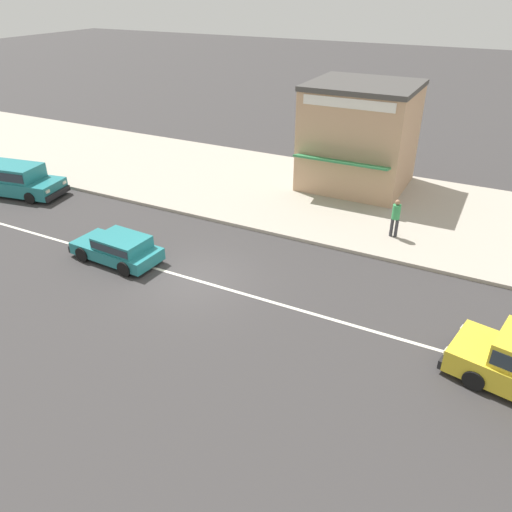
# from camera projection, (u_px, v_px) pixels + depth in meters

# --- Properties ---
(ground_plane) EXTENTS (160.00, 160.00, 0.00)m
(ground_plane) POSITION_uv_depth(u_px,v_px,m) (194.00, 280.00, 18.63)
(ground_plane) COLOR #383535
(lane_centre_stripe) EXTENTS (50.40, 0.14, 0.01)m
(lane_centre_stripe) POSITION_uv_depth(u_px,v_px,m) (194.00, 280.00, 18.63)
(lane_centre_stripe) COLOR silver
(lane_centre_stripe) RESTS_ON ground
(kerb_strip) EXTENTS (68.00, 10.00, 0.15)m
(kerb_strip) POSITION_uv_depth(u_px,v_px,m) (296.00, 192.00, 26.09)
(kerb_strip) COLOR #ADA393
(kerb_strip) RESTS_ON ground
(hatchback_teal_0) EXTENTS (3.78, 1.87, 1.10)m
(hatchback_teal_0) POSITION_uv_depth(u_px,v_px,m) (119.00, 247.00, 19.61)
(hatchback_teal_0) COLOR teal
(hatchback_teal_0) RESTS_ON ground
(minivan_teal_3) EXTENTS (5.12, 2.63, 1.56)m
(minivan_teal_3) POSITION_uv_depth(u_px,v_px,m) (14.00, 178.00, 25.68)
(minivan_teal_3) COLOR teal
(minivan_teal_3) RESTS_ON ground
(pedestrian_near_clock) EXTENTS (0.34, 0.34, 1.69)m
(pedestrian_near_clock) POSITION_uv_depth(u_px,v_px,m) (396.00, 215.00, 20.95)
(pedestrian_near_clock) COLOR #333338
(pedestrian_near_clock) RESTS_ON kerb_strip
(shopfront_corner_warung) EXTENTS (5.26, 5.68, 5.25)m
(shopfront_corner_warung) POSITION_uv_depth(u_px,v_px,m) (359.00, 136.00, 25.61)
(shopfront_corner_warung) COLOR tan
(shopfront_corner_warung) RESTS_ON kerb_strip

